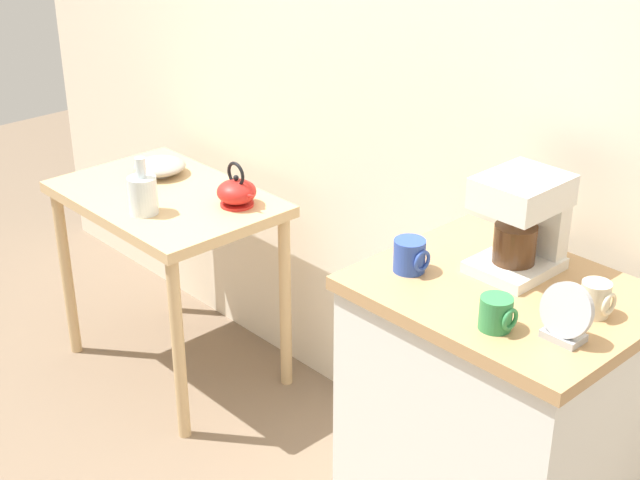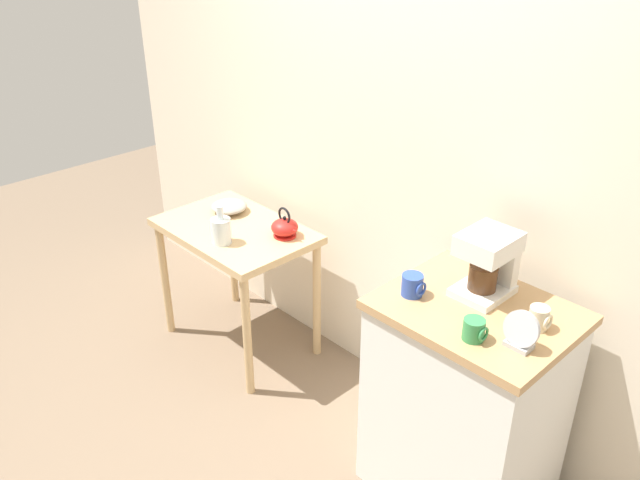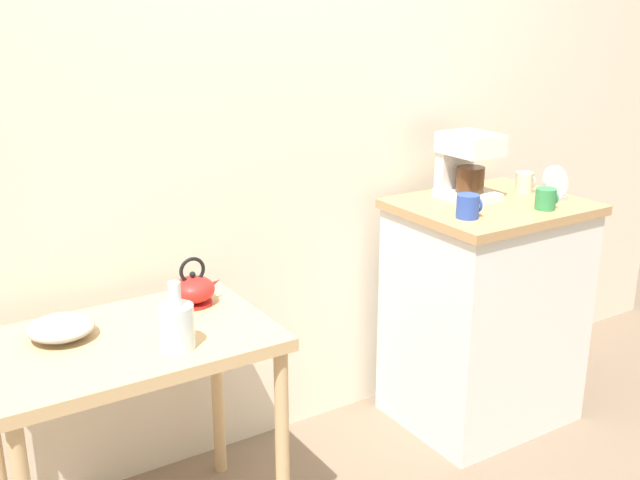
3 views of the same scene
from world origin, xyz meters
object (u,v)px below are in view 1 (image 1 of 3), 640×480
teakettle (237,192)px  mug_small_cream (596,299)px  mug_tall_green (497,313)px  mug_blue (410,256)px  glass_carafe_vase (143,194)px  table_clock (566,316)px  coffee_maker (525,218)px  bowl_stoneware (160,166)px

teakettle → mug_small_cream: bearing=-2.2°
mug_tall_green → mug_blue: mug_blue is taller
teakettle → mug_small_cream: size_ratio=2.02×
mug_tall_green → mug_blue: size_ratio=0.93×
teakettle → mug_tall_green: mug_tall_green is taller
glass_carafe_vase → mug_small_cream: (1.60, 0.22, 0.16)m
teakettle → mug_small_cream: mug_small_cream is taller
table_clock → mug_tall_green: bearing=-150.9°
coffee_maker → mug_tall_green: (0.14, -0.29, -0.10)m
glass_carafe_vase → coffee_maker: coffee_maker is taller
bowl_stoneware → teakettle: 0.43m
coffee_maker → mug_blue: bearing=-129.6°
mug_tall_green → bowl_stoneware: bearing=172.0°
teakettle → coffee_maker: 1.20m
teakettle → glass_carafe_vase: 0.32m
bowl_stoneware → mug_tall_green: size_ratio=2.33×
teakettle → coffee_maker: coffee_maker is taller
bowl_stoneware → coffee_maker: 1.63m
coffee_maker → mug_small_cream: (0.26, -0.07, -0.10)m
glass_carafe_vase → coffee_maker: bearing=12.2°
bowl_stoneware → glass_carafe_vase: (0.26, -0.24, 0.04)m
mug_small_cream → table_clock: bearing=-85.3°
table_clock → mug_blue: bearing=-179.5°
coffee_maker → mug_tall_green: bearing=-63.7°
glass_carafe_vase → mug_blue: (1.15, 0.07, 0.16)m
coffee_maker → table_clock: (0.28, -0.22, -0.08)m
mug_small_cream → coffee_maker: bearing=165.1°
mug_blue → glass_carafe_vase: bearing=-176.6°
teakettle → glass_carafe_vase: glass_carafe_vase is taller
bowl_stoneware → teakettle: teakettle is taller
glass_carafe_vase → mug_blue: mug_blue is taller
glass_carafe_vase → table_clock: table_clock is taller
mug_blue → mug_small_cream: size_ratio=1.06×
mug_small_cream → table_clock: 0.15m
coffee_maker → mug_blue: (-0.18, -0.22, -0.10)m
glass_carafe_vase → coffee_maker: 1.39m
mug_tall_green → mug_small_cream: size_ratio=0.99×
glass_carafe_vase → table_clock: 1.63m
bowl_stoneware → mug_small_cream: bearing=-0.8°
mug_blue → table_clock: table_clock is taller
bowl_stoneware → mug_small_cream: size_ratio=2.31×
glass_carafe_vase → mug_blue: bearing=3.4°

